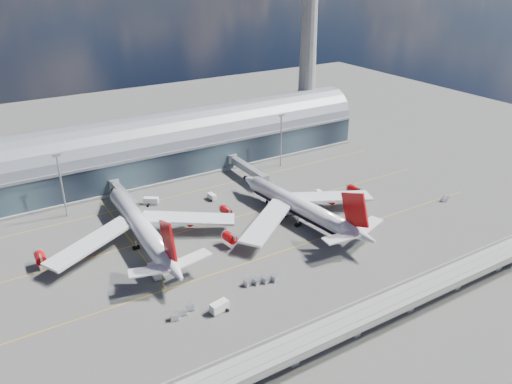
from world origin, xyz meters
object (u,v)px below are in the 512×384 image
service_truck_0 (155,271)px  service_truck_5 (151,201)px  cargo_train_0 (182,312)px  cargo_train_2 (445,199)px  service_truck_2 (288,211)px  service_truck_1 (219,307)px  control_tower (309,43)px  airliner_right (301,207)px  floodlight_mast_left (61,184)px  floodlight_mast_right (281,139)px  airliner_left (142,228)px  service_truck_4 (212,197)px  cargo_train_1 (262,280)px  service_truck_3 (320,194)px

service_truck_0 → service_truck_5: service_truck_0 is taller
cargo_train_0 → cargo_train_2: cargo_train_0 is taller
service_truck_2 → service_truck_1: bearing=144.9°
control_tower → airliner_right: size_ratio=1.46×
floodlight_mast_left → service_truck_5: 34.73m
service_truck_2 → cargo_train_0: bearing=137.5°
floodlight_mast_right → airliner_right: 56.80m
service_truck_0 → service_truck_5: (17.13, 48.92, -0.05)m
airliner_left → service_truck_1: bearing=-81.5°
service_truck_1 → service_truck_5: 75.78m
service_truck_4 → service_truck_5: 24.87m
service_truck_5 → floodlight_mast_right: bearing=-50.1°
service_truck_5 → control_tower: bearing=-37.3°
service_truck_0 → service_truck_5: 51.83m
cargo_train_2 → airliner_right: bearing=100.2°
service_truck_1 → service_truck_2: size_ratio=0.78×
control_tower → airliner_right: bearing=-127.3°
service_truck_4 → service_truck_2: bearing=-58.9°
airliner_left → service_truck_5: (13.53, 28.84, -4.93)m
control_tower → floodlight_mast_left: (-135.00, -28.00, -38.00)m
service_truck_4 → cargo_train_1: size_ratio=0.39×
airliner_right → cargo_train_1: size_ratio=6.08×
service_truck_2 → control_tower: bearing=-22.9°
floodlight_mast_right → service_truck_1: size_ratio=4.51×
service_truck_2 → service_truck_3: 21.24m
cargo_train_1 → cargo_train_2: bearing=-100.2°
cargo_train_1 → airliner_left: bearing=13.2°
cargo_train_2 → service_truck_4: bearing=83.4°
service_truck_2 → service_truck_5: 56.10m
service_truck_1 → service_truck_2: service_truck_1 is taller
floodlight_mast_left → service_truck_3: size_ratio=4.63×
service_truck_4 → service_truck_3: bearing=-32.6°
service_truck_1 → cargo_train_2: 114.22m
cargo_train_0 → cargo_train_2: (122.73, 11.30, -0.14)m
service_truck_0 → cargo_train_2: size_ratio=1.49×
floodlight_mast_left → service_truck_1: bearing=-73.9°
service_truck_3 → service_truck_5: 70.05m
cargo_train_0 → cargo_train_1: 27.05m
service_truck_4 → service_truck_5: size_ratio=0.73×
cargo_train_0 → cargo_train_1: bearing=-69.2°
service_truck_5 → service_truck_0: bearing=-165.3°
floodlight_mast_left → service_truck_1: size_ratio=4.51×
service_truck_0 → service_truck_2: bearing=13.6°
airliner_right → service_truck_4: airliner_right is taller
airliner_left → service_truck_4: (36.69, 19.78, -5.11)m
service_truck_0 → service_truck_4: (40.29, 39.86, -0.23)m
cargo_train_0 → airliner_right: bearing=-47.5°
airliner_right → service_truck_3: bearing=26.0°
service_truck_5 → service_truck_3: bearing=-82.0°
cargo_train_1 → cargo_train_2: 96.22m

